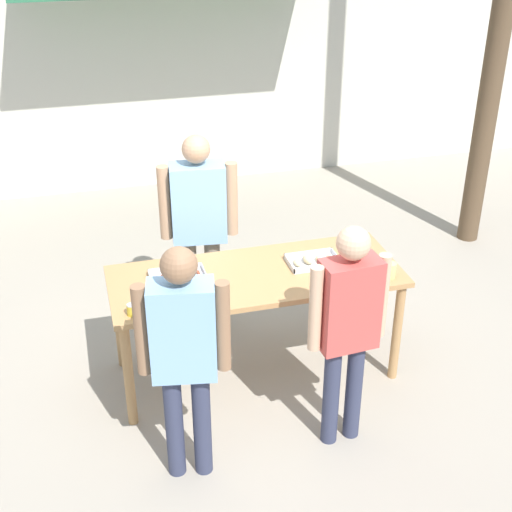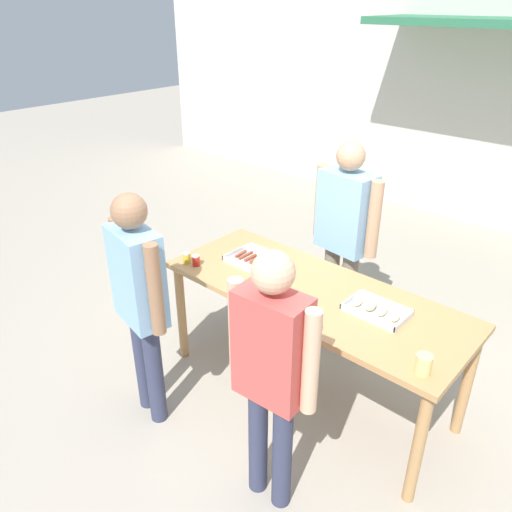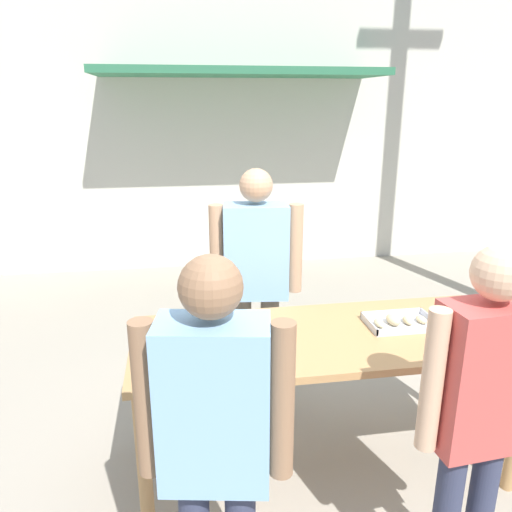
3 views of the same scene
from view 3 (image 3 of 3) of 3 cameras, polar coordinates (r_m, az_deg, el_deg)
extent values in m
plane|color=#A39989|center=(3.29, 7.31, -22.56)|extent=(24.00, 24.00, 0.00)
cube|color=beige|center=(6.45, -2.42, 18.68)|extent=(12.00, 0.12, 4.50)
cube|color=#2D704C|center=(5.91, -1.75, 20.26)|extent=(3.20, 1.00, 0.08)
cube|color=tan|center=(2.82, 7.97, -9.22)|extent=(2.12, 0.83, 0.04)
cylinder|color=tan|center=(2.67, -12.66, -22.43)|extent=(0.07, 0.07, 0.83)
cylinder|color=tan|center=(3.24, -12.03, -14.52)|extent=(0.07, 0.07, 0.83)
cylinder|color=tan|center=(3.69, 21.29, -11.19)|extent=(0.07, 0.07, 0.83)
cube|color=silver|center=(2.75, -3.66, -9.27)|extent=(0.40, 0.32, 0.01)
cube|color=silver|center=(2.60, -3.33, -10.35)|extent=(0.40, 0.01, 0.03)
cube|color=silver|center=(2.88, -3.98, -7.53)|extent=(0.40, 0.01, 0.03)
cube|color=silver|center=(2.73, -7.80, -9.10)|extent=(0.01, 0.32, 0.03)
cube|color=silver|center=(2.76, 0.41, -8.60)|extent=(0.01, 0.32, 0.03)
cylinder|color=brown|center=(2.73, -6.89, -9.22)|extent=(0.03, 0.12, 0.02)
cylinder|color=brown|center=(2.74, -5.92, -9.09)|extent=(0.02, 0.15, 0.02)
cylinder|color=brown|center=(2.73, -4.76, -9.09)|extent=(0.02, 0.12, 0.02)
cylinder|color=brown|center=(2.75, -3.69, -8.85)|extent=(0.04, 0.15, 0.03)
cylinder|color=brown|center=(2.75, -2.54, -8.88)|extent=(0.04, 0.15, 0.03)
cylinder|color=brown|center=(2.75, -1.47, -8.83)|extent=(0.04, 0.14, 0.03)
cylinder|color=brown|center=(2.76, -0.47, -8.77)|extent=(0.03, 0.13, 0.03)
cube|color=silver|center=(3.01, 16.12, -7.53)|extent=(0.38, 0.25, 0.01)
cube|color=silver|center=(2.90, 17.17, -8.12)|extent=(0.38, 0.01, 0.03)
cube|color=silver|center=(3.10, 15.20, -6.25)|extent=(0.38, 0.01, 0.03)
cube|color=silver|center=(2.93, 12.80, -7.51)|extent=(0.01, 0.25, 0.03)
cube|color=silver|center=(3.08, 19.32, -6.80)|extent=(0.01, 0.25, 0.03)
ellipsoid|color=beige|center=(2.94, 13.91, -7.45)|extent=(0.05, 0.10, 0.04)
ellipsoid|color=beige|center=(2.98, 15.39, -7.04)|extent=(0.08, 0.12, 0.06)
ellipsoid|color=beige|center=(3.01, 16.93, -7.05)|extent=(0.05, 0.10, 0.04)
ellipsoid|color=beige|center=(3.05, 18.39, -6.91)|extent=(0.06, 0.09, 0.04)
cylinder|color=gold|center=(2.42, -11.86, -12.73)|extent=(0.06, 0.06, 0.07)
cylinder|color=#B2B2B7|center=(2.40, -11.93, -11.88)|extent=(0.05, 0.05, 0.01)
cylinder|color=#B22319|center=(2.43, -9.87, -12.46)|extent=(0.06, 0.06, 0.07)
cylinder|color=#B2B2B7|center=(2.41, -9.93, -11.61)|extent=(0.05, 0.05, 0.01)
cylinder|color=#DBC67A|center=(2.96, 27.22, -8.19)|extent=(0.09, 0.09, 0.11)
cylinder|color=#756B5B|center=(3.64, -1.55, -10.47)|extent=(0.13, 0.13, 0.81)
cylinder|color=#756B5B|center=(3.65, 1.55, -10.41)|extent=(0.13, 0.13, 0.81)
cube|color=#84B2DB|center=(3.36, 0.00, 0.55)|extent=(0.46, 0.29, 0.64)
sphere|color=tan|center=(3.26, 0.00, 8.09)|extent=(0.22, 0.22, 0.22)
cylinder|color=tan|center=(3.36, -4.50, 0.75)|extent=(0.10, 0.10, 0.61)
cylinder|color=tan|center=(3.38, 4.47, 0.86)|extent=(0.10, 0.10, 0.61)
cube|color=#84B2DB|center=(1.81, -4.82, -16.55)|extent=(0.42, 0.28, 0.62)
sphere|color=#936B4C|center=(1.60, -5.21, -3.54)|extent=(0.21, 0.21, 0.21)
cylinder|color=#936B4C|center=(1.79, 3.01, -16.25)|extent=(0.09, 0.09, 0.59)
cylinder|color=#936B4C|center=(1.83, -12.46, -15.75)|extent=(0.09, 0.09, 0.59)
cube|color=#C64C47|center=(2.17, 24.63, -12.46)|extent=(0.39, 0.23, 0.61)
sphere|color=#DBAD89|center=(2.01, 26.15, -1.75)|extent=(0.21, 0.21, 0.21)
cylinder|color=#DBAD89|center=(2.04, 19.51, -13.32)|extent=(0.08, 0.08, 0.58)
camera|label=1|loc=(2.38, -178.20, 17.19)|focal=50.00mm
camera|label=2|loc=(2.47, 84.74, 14.37)|focal=35.00mm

